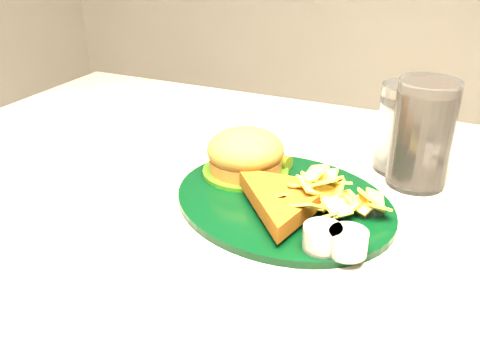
# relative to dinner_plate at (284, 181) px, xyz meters

# --- Properties ---
(dinner_plate) EXTENTS (0.36, 0.33, 0.06)m
(dinner_plate) POSITION_rel_dinner_plate_xyz_m (0.00, 0.00, 0.00)
(dinner_plate) COLOR black
(dinner_plate) RESTS_ON table
(water_glass) EXTENTS (0.08, 0.08, 0.12)m
(water_glass) POSITION_rel_dinner_plate_xyz_m (0.11, 0.17, 0.03)
(water_glass) COLOR silver
(water_glass) RESTS_ON table
(cola_glass) EXTENTS (0.10, 0.10, 0.14)m
(cola_glass) POSITION_rel_dinner_plate_xyz_m (0.14, 0.13, 0.04)
(cola_glass) COLOR black
(cola_glass) RESTS_ON table
(ramekin) EXTENTS (0.06, 0.06, 0.03)m
(ramekin) POSITION_rel_dinner_plate_xyz_m (-0.26, 0.08, -0.02)
(ramekin) COLOR white
(ramekin) RESTS_ON table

